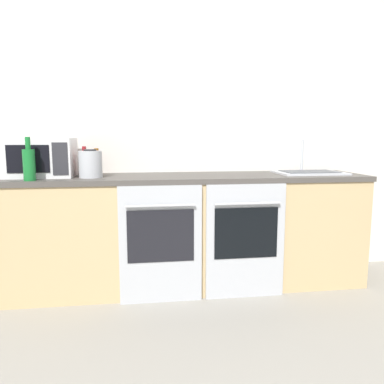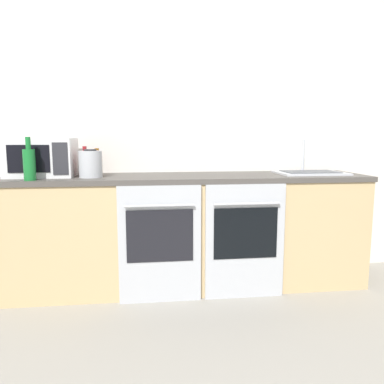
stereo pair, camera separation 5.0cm
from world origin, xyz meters
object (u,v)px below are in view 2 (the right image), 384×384
kettle (91,164)px  bottle_amber (97,165)px  bottle_green (29,163)px  microwave (42,158)px  oven_left (160,244)px  sink (310,172)px  oven_right (245,241)px  bottle_red (85,164)px

kettle → bottle_amber: bearing=78.4°
bottle_green → kettle: size_ratio=1.43×
microwave → bottle_amber: microwave is taller
oven_left → bottle_green: (-0.91, 0.09, 0.59)m
oven_left → kettle: (-0.51, 0.25, 0.58)m
kettle → sink: size_ratio=0.39×
oven_left → microwave: (-0.90, 0.36, 0.62)m
oven_left → microwave: microwave is taller
oven_right → kettle: kettle is taller
bottle_red → kettle: size_ratio=1.09×
microwave → kettle: 0.40m
bottle_amber → kettle: (-0.03, -0.15, 0.02)m
oven_left → sink: sink is taller
oven_left → kettle: size_ratio=4.10×
oven_right → kettle: (-1.15, 0.25, 0.58)m
oven_left → bottle_amber: size_ratio=4.03×
microwave → sink: 2.19m
microwave → bottle_red: microwave is taller
bottle_amber → bottle_green: bearing=-144.5°
bottle_amber → kettle: bearing=-101.6°
bottle_green → oven_right: bearing=-3.4°
kettle → bottle_red: bearing=112.2°
microwave → kettle: microwave is taller
bottle_red → microwave: bearing=-171.5°
oven_left → oven_right: same height
oven_left → microwave: size_ratio=1.77×
oven_right → bottle_amber: bottle_amber is taller
bottle_amber → sink: size_ratio=0.40×
microwave → bottle_red: 0.33m
bottle_amber → sink: bearing=-2.3°
oven_left → kettle: kettle is taller
bottle_red → kettle: bottle_red is taller
microwave → kettle: size_ratio=2.32×
oven_right → bottle_red: bearing=161.3°
oven_left → bottle_amber: (-0.48, 0.40, 0.56)m
oven_right → bottle_green: bearing=176.6°
oven_right → kettle: size_ratio=4.10×
oven_left → bottle_red: bearing=144.5°
kettle → bottle_green: bearing=-158.3°
bottle_green → bottle_amber: bearing=35.5°
oven_right → bottle_red: 1.41m
kettle → oven_left: bearing=-26.1°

